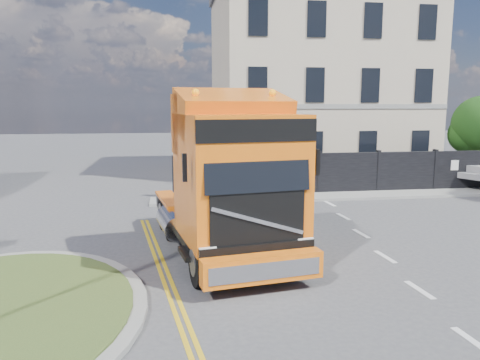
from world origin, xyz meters
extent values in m
plane|color=#424244|center=(0.00, 0.00, 0.00)|extent=(120.00, 120.00, 0.00)
cube|color=black|center=(6.00, 9.00, 1.00)|extent=(18.00, 0.25, 2.00)
cube|color=#B4A58F|center=(6.00, 16.50, 5.50)|extent=(12.00, 10.00, 11.00)
cylinder|color=#382619|center=(14.50, 12.00, 1.20)|extent=(0.24, 0.24, 2.40)
sphere|color=black|center=(14.00, 12.40, 2.60)|extent=(2.20, 2.20, 2.20)
cube|color=gray|center=(6.00, 8.10, 0.06)|extent=(20.00, 1.60, 0.12)
cube|color=black|center=(-1.65, 1.28, 0.86)|extent=(3.91, 7.57, 0.52)
cube|color=orange|center=(-1.33, -0.70, 2.46)|extent=(3.30, 3.39, 3.21)
cube|color=orange|center=(-1.52, 0.49, 3.78)|extent=(2.99, 1.47, 1.60)
cube|color=black|center=(-1.10, -2.15, 2.92)|extent=(2.50, 0.47, 1.20)
cube|color=orange|center=(-1.04, -2.51, 0.63)|extent=(2.89, 0.85, 0.63)
cylinder|color=black|center=(-2.41, -1.80, 0.60)|extent=(0.55, 1.23, 1.19)
cylinder|color=gray|center=(-2.41, -1.80, 0.60)|extent=(0.51, 0.71, 0.66)
cylinder|color=black|center=(0.04, -1.41, 0.60)|extent=(0.55, 1.23, 1.19)
cylinder|color=gray|center=(0.04, -1.41, 0.60)|extent=(0.51, 0.71, 0.66)
cylinder|color=black|center=(-3.05, 2.22, 0.60)|extent=(0.55, 1.23, 1.19)
cylinder|color=gray|center=(-3.05, 2.22, 0.60)|extent=(0.51, 0.71, 0.66)
cylinder|color=black|center=(-0.61, 2.61, 0.60)|extent=(0.55, 1.23, 1.19)
cylinder|color=gray|center=(-0.61, 2.61, 0.60)|extent=(0.51, 0.71, 0.66)
cylinder|color=black|center=(-3.27, 3.57, 0.60)|extent=(0.55, 1.23, 1.19)
cylinder|color=gray|center=(-3.27, 3.57, 0.60)|extent=(0.51, 0.71, 0.66)
cylinder|color=black|center=(-0.82, 3.97, 0.60)|extent=(0.55, 1.23, 1.19)
cylinder|color=gray|center=(-0.82, 3.97, 0.60)|extent=(0.51, 0.71, 0.66)
cylinder|color=black|center=(11.69, 9.71, 0.40)|extent=(0.28, 0.80, 0.80)
camera|label=1|loc=(-3.04, -12.47, 4.30)|focal=35.00mm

